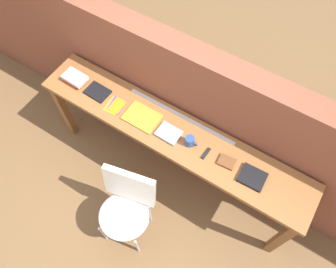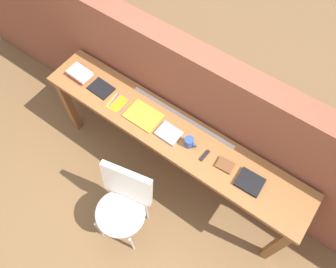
{
  "view_description": "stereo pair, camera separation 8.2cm",
  "coord_description": "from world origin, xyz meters",
  "px_view_note": "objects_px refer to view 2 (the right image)",
  "views": [
    {
      "loc": [
        0.7,
        -0.86,
        3.23
      ],
      "look_at": [
        0.0,
        0.25,
        0.9
      ],
      "focal_mm": 35.0,
      "sensor_mm": 36.0,
      "label": 1
    },
    {
      "loc": [
        0.77,
        -0.81,
        3.23
      ],
      "look_at": [
        0.0,
        0.25,
        0.9
      ],
      "focal_mm": 35.0,
      "sensor_mm": 36.0,
      "label": 2
    }
  ],
  "objects_px": {
    "pamphlet_pile_colourful": "(118,103)",
    "book_repair_rightmost": "(250,182)",
    "book_stack_leftmost": "(80,74)",
    "multitool_folded": "(205,156)",
    "chair_white_moulded": "(123,203)",
    "leather_journal_brown": "(225,165)",
    "mug": "(189,142)",
    "magazine_cycling": "(101,88)",
    "book_open_centre": "(143,116)"
  },
  "relations": [
    {
      "from": "magazine_cycling",
      "to": "pamphlet_pile_colourful",
      "type": "xyz_separation_m",
      "value": [
        0.22,
        -0.03,
        -0.01
      ]
    },
    {
      "from": "magazine_cycling",
      "to": "leather_journal_brown",
      "type": "bearing_deg",
      "value": 2.45
    },
    {
      "from": "mug",
      "to": "book_repair_rightmost",
      "type": "relative_size",
      "value": 0.56
    },
    {
      "from": "pamphlet_pile_colourful",
      "to": "multitool_folded",
      "type": "height_order",
      "value": "multitool_folded"
    },
    {
      "from": "book_stack_leftmost",
      "to": "magazine_cycling",
      "type": "xyz_separation_m",
      "value": [
        0.25,
        -0.0,
        -0.03
      ]
    },
    {
      "from": "mug",
      "to": "pamphlet_pile_colourful",
      "type": "bearing_deg",
      "value": -178.39
    },
    {
      "from": "chair_white_moulded",
      "to": "magazine_cycling",
      "type": "distance_m",
      "value": 1.03
    },
    {
      "from": "multitool_folded",
      "to": "leather_journal_brown",
      "type": "xyz_separation_m",
      "value": [
        0.17,
        0.02,
        0.0
      ]
    },
    {
      "from": "magazine_cycling",
      "to": "leather_journal_brown",
      "type": "distance_m",
      "value": 1.28
    },
    {
      "from": "multitool_folded",
      "to": "chair_white_moulded",
      "type": "bearing_deg",
      "value": -121.84
    },
    {
      "from": "magazine_cycling",
      "to": "book_open_centre",
      "type": "distance_m",
      "value": 0.48
    },
    {
      "from": "magazine_cycling",
      "to": "mug",
      "type": "relative_size",
      "value": 1.89
    },
    {
      "from": "book_open_centre",
      "to": "leather_journal_brown",
      "type": "bearing_deg",
      "value": 0.67
    },
    {
      "from": "chair_white_moulded",
      "to": "mug",
      "type": "xyz_separation_m",
      "value": [
        0.23,
        0.63,
        0.4
      ]
    },
    {
      "from": "leather_journal_brown",
      "to": "magazine_cycling",
      "type": "bearing_deg",
      "value": 175.3
    },
    {
      "from": "mug",
      "to": "book_repair_rightmost",
      "type": "distance_m",
      "value": 0.56
    },
    {
      "from": "book_repair_rightmost",
      "to": "chair_white_moulded",
      "type": "bearing_deg",
      "value": -143.64
    },
    {
      "from": "leather_journal_brown",
      "to": "book_open_centre",
      "type": "bearing_deg",
      "value": 175.83
    },
    {
      "from": "chair_white_moulded",
      "to": "leather_journal_brown",
      "type": "distance_m",
      "value": 0.93
    },
    {
      "from": "book_stack_leftmost",
      "to": "multitool_folded",
      "type": "height_order",
      "value": "book_stack_leftmost"
    },
    {
      "from": "mug",
      "to": "book_open_centre",
      "type": "bearing_deg",
      "value": 179.96
    },
    {
      "from": "book_repair_rightmost",
      "to": "book_stack_leftmost",
      "type": "bearing_deg",
      "value": 177.34
    },
    {
      "from": "multitool_folded",
      "to": "book_repair_rightmost",
      "type": "distance_m",
      "value": 0.4
    },
    {
      "from": "leather_journal_brown",
      "to": "book_repair_rightmost",
      "type": "relative_size",
      "value": 0.66
    },
    {
      "from": "leather_journal_brown",
      "to": "mug",
      "type": "bearing_deg",
      "value": 177.03
    },
    {
      "from": "book_open_centre",
      "to": "book_repair_rightmost",
      "type": "height_order",
      "value": "book_repair_rightmost"
    },
    {
      "from": "magazine_cycling",
      "to": "book_repair_rightmost",
      "type": "distance_m",
      "value": 1.51
    },
    {
      "from": "pamphlet_pile_colourful",
      "to": "book_stack_leftmost",
      "type": "bearing_deg",
      "value": 176.58
    },
    {
      "from": "leather_journal_brown",
      "to": "book_repair_rightmost",
      "type": "xyz_separation_m",
      "value": [
        0.23,
        -0.01,
        0.0
      ]
    },
    {
      "from": "pamphlet_pile_colourful",
      "to": "book_repair_rightmost",
      "type": "xyz_separation_m",
      "value": [
        1.29,
        0.02,
        0.01
      ]
    },
    {
      "from": "multitool_folded",
      "to": "book_repair_rightmost",
      "type": "relative_size",
      "value": 0.56
    },
    {
      "from": "magazine_cycling",
      "to": "mug",
      "type": "height_order",
      "value": "mug"
    },
    {
      "from": "book_repair_rightmost",
      "to": "pamphlet_pile_colourful",
      "type": "bearing_deg",
      "value": 178.51
    },
    {
      "from": "magazine_cycling",
      "to": "book_open_centre",
      "type": "xyz_separation_m",
      "value": [
        0.48,
        -0.0,
        -0.0
      ]
    },
    {
      "from": "chair_white_moulded",
      "to": "multitool_folded",
      "type": "relative_size",
      "value": 8.1
    },
    {
      "from": "book_stack_leftmost",
      "to": "chair_white_moulded",
      "type": "bearing_deg",
      "value": -33.22
    },
    {
      "from": "pamphlet_pile_colourful",
      "to": "leather_journal_brown",
      "type": "relative_size",
      "value": 1.39
    },
    {
      "from": "chair_white_moulded",
      "to": "multitool_folded",
      "type": "height_order",
      "value": "multitool_folded"
    },
    {
      "from": "book_open_centre",
      "to": "mug",
      "type": "height_order",
      "value": "mug"
    },
    {
      "from": "chair_white_moulded",
      "to": "leather_journal_brown",
      "type": "bearing_deg",
      "value": 48.94
    },
    {
      "from": "chair_white_moulded",
      "to": "pamphlet_pile_colourful",
      "type": "xyz_separation_m",
      "value": [
        -0.5,
        0.61,
        0.36
      ]
    },
    {
      "from": "book_stack_leftmost",
      "to": "magazine_cycling",
      "type": "bearing_deg",
      "value": -0.51
    },
    {
      "from": "pamphlet_pile_colourful",
      "to": "book_repair_rightmost",
      "type": "height_order",
      "value": "book_repair_rightmost"
    },
    {
      "from": "pamphlet_pile_colourful",
      "to": "book_open_centre",
      "type": "relative_size",
      "value": 0.61
    },
    {
      "from": "chair_white_moulded",
      "to": "book_repair_rightmost",
      "type": "height_order",
      "value": "book_repair_rightmost"
    },
    {
      "from": "book_open_centre",
      "to": "leather_journal_brown",
      "type": "relative_size",
      "value": 2.29
    },
    {
      "from": "multitool_folded",
      "to": "leather_journal_brown",
      "type": "distance_m",
      "value": 0.17
    },
    {
      "from": "book_stack_leftmost",
      "to": "pamphlet_pile_colourful",
      "type": "height_order",
      "value": "book_stack_leftmost"
    },
    {
      "from": "magazine_cycling",
      "to": "book_stack_leftmost",
      "type": "bearing_deg",
      "value": -178.34
    },
    {
      "from": "leather_journal_brown",
      "to": "pamphlet_pile_colourful",
      "type": "bearing_deg",
      "value": 176.76
    }
  ]
}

